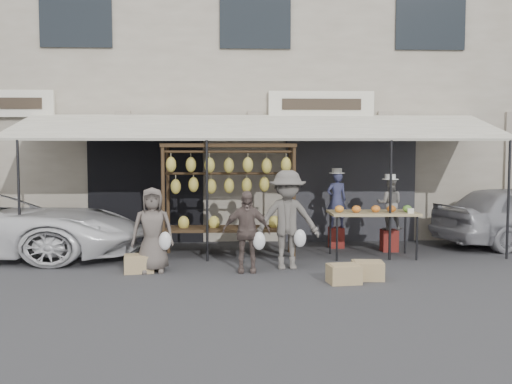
% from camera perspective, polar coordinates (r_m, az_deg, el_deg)
% --- Properties ---
extents(ground_plane, '(90.00, 90.00, 0.00)m').
position_cam_1_polar(ground_plane, '(9.83, 0.71, -8.17)').
color(ground_plane, '#2D2D30').
extents(shophouse, '(24.00, 6.15, 7.30)m').
position_cam_1_polar(shophouse, '(16.17, -0.49, 9.64)').
color(shophouse, '#AFA694').
rests_on(shophouse, ground_plane).
extents(awning, '(10.00, 2.35, 2.92)m').
position_cam_1_polar(awning, '(11.89, 0.19, 6.44)').
color(awning, silver).
rests_on(awning, ground_plane).
extents(banana_rack, '(2.60, 0.90, 2.24)m').
position_cam_1_polar(banana_rack, '(11.22, -2.72, 1.39)').
color(banana_rack, black).
rests_on(banana_rack, ground_plane).
extents(produce_table, '(1.70, 0.90, 1.04)m').
position_cam_1_polar(produce_table, '(11.43, 11.61, -2.12)').
color(produce_table, '#9C8A5F').
rests_on(produce_table, ground_plane).
extents(vendor_left, '(0.47, 0.34, 1.21)m').
position_cam_1_polar(vendor_left, '(12.41, 8.06, -0.77)').
color(vendor_left, '#393C62').
rests_on(vendor_left, stool_left).
extents(vendor_right, '(0.62, 0.53, 1.09)m').
position_cam_1_polar(vendor_right, '(12.18, 13.23, -1.16)').
color(vendor_right, gray).
rests_on(vendor_right, stool_right).
extents(customer_left, '(0.77, 0.55, 1.47)m').
position_cam_1_polar(customer_left, '(10.00, -10.32, -3.75)').
color(customer_left, '#5B524C').
rests_on(customer_left, ground_plane).
extents(customer_mid, '(0.84, 0.37, 1.41)m').
position_cam_1_polar(customer_mid, '(9.85, -0.98, -3.97)').
color(customer_mid, brown).
rests_on(customer_mid, ground_plane).
extents(customer_right, '(1.15, 0.69, 1.75)m').
position_cam_1_polar(customer_right, '(10.12, 3.16, -2.78)').
color(customer_right, '#5E5953').
rests_on(customer_right, ground_plane).
extents(stool_left, '(0.36, 0.36, 0.44)m').
position_cam_1_polar(stool_left, '(12.51, 8.02, -4.54)').
color(stool_left, maroon).
rests_on(stool_left, ground_plane).
extents(stool_right, '(0.39, 0.39, 0.45)m').
position_cam_1_polar(stool_right, '(12.27, 13.17, -4.74)').
color(stool_right, maroon).
rests_on(stool_right, ground_plane).
extents(crate_near_a, '(0.54, 0.44, 0.30)m').
position_cam_1_polar(crate_near_a, '(9.22, 8.78, -8.11)').
color(crate_near_a, tan).
rests_on(crate_near_a, ground_plane).
extents(crate_near_b, '(0.52, 0.41, 0.30)m').
position_cam_1_polar(crate_near_b, '(9.55, 11.11, -7.71)').
color(crate_near_b, tan).
rests_on(crate_near_b, ground_plane).
extents(crate_far, '(0.56, 0.46, 0.30)m').
position_cam_1_polar(crate_far, '(10.12, -11.63, -7.04)').
color(crate_far, tan).
rests_on(crate_far, ground_plane).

